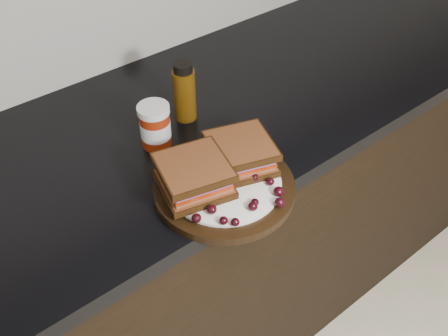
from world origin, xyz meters
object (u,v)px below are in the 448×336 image
(sandwich_left, at_px, (194,176))
(condiment_jar, at_px, (155,126))
(plate, at_px, (224,187))
(oil_bottle, at_px, (184,91))

(sandwich_left, relative_size, condiment_jar, 1.28)
(plate, height_order, condiment_jar, condiment_jar)
(condiment_jar, bearing_deg, plate, -82.37)
(plate, height_order, sandwich_left, sandwich_left)
(plate, bearing_deg, condiment_jar, 97.63)
(oil_bottle, bearing_deg, sandwich_left, -121.06)
(plate, xyz_separation_m, sandwich_left, (-0.05, 0.02, 0.04))
(plate, distance_m, oil_bottle, 0.26)
(sandwich_left, xyz_separation_m, condiment_jar, (0.03, 0.18, -0.00))
(sandwich_left, bearing_deg, condiment_jar, 95.58)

